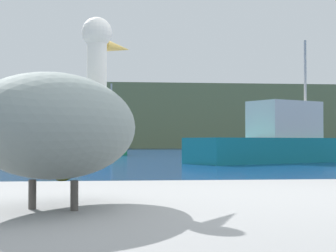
% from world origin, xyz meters
% --- Properties ---
extents(hillside_backdrop, '(140.00, 13.72, 8.30)m').
position_xyz_m(hillside_backdrop, '(0.00, 74.09, 4.15)').
color(hillside_backdrop, '#6B7A51').
rests_on(hillside_backdrop, ground).
extents(pelican, '(0.85, 1.26, 0.82)m').
position_xyz_m(pelican, '(-1.30, -0.38, 1.01)').
color(pelican, gray).
rests_on(pelican, pier_dock).
extents(fishing_boat_green, '(5.05, 1.91, 4.85)m').
position_xyz_m(fishing_boat_green, '(-2.34, 35.48, 0.80)').
color(fishing_boat_green, '#1E8C4C').
rests_on(fishing_boat_green, ground).
extents(fishing_boat_teal, '(7.82, 5.57, 5.56)m').
position_xyz_m(fishing_boat_teal, '(6.04, 21.27, 0.97)').
color(fishing_boat_teal, teal).
rests_on(fishing_boat_teal, ground).
extents(mooring_buoy, '(0.69, 0.69, 0.69)m').
position_xyz_m(mooring_buoy, '(-2.21, 10.70, 0.35)').
color(mooring_buoy, yellow).
rests_on(mooring_buoy, ground).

